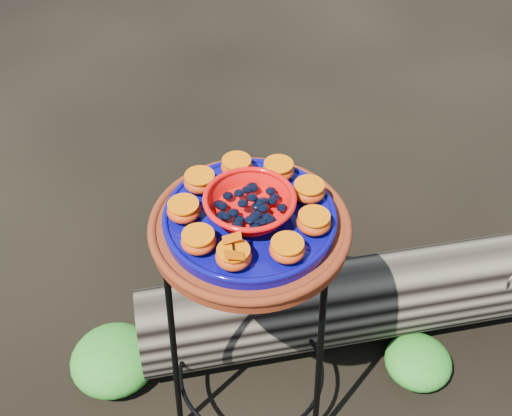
# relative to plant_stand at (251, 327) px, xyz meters

# --- Properties ---
(ground) EXTENTS (60.00, 60.00, 0.00)m
(ground) POSITION_rel_plant_stand_xyz_m (0.00, 0.00, -0.35)
(ground) COLOR black
(plant_stand) EXTENTS (0.44, 0.44, 0.70)m
(plant_stand) POSITION_rel_plant_stand_xyz_m (0.00, 0.00, 0.00)
(plant_stand) COLOR black
(plant_stand) RESTS_ON ground
(terracotta_saucer) EXTENTS (0.43, 0.43, 0.04)m
(terracotta_saucer) POSITION_rel_plant_stand_xyz_m (0.00, 0.00, 0.37)
(terracotta_saucer) COLOR maroon
(terracotta_saucer) RESTS_ON plant_stand
(cobalt_plate) EXTENTS (0.37, 0.37, 0.02)m
(cobalt_plate) POSITION_rel_plant_stand_xyz_m (0.00, 0.00, 0.40)
(cobalt_plate) COLOR #04035B
(cobalt_plate) RESTS_ON terracotta_saucer
(red_bowl) EXTENTS (0.19, 0.19, 0.05)m
(red_bowl) POSITION_rel_plant_stand_xyz_m (0.00, 0.00, 0.44)
(red_bowl) COLOR red
(red_bowl) RESTS_ON cobalt_plate
(glass_gems) EXTENTS (0.14, 0.14, 0.02)m
(glass_gems) POSITION_rel_plant_stand_xyz_m (0.00, 0.00, 0.47)
(glass_gems) COLOR black
(glass_gems) RESTS_ON red_bowl
(orange_half_0) EXTENTS (0.07, 0.07, 0.04)m
(orange_half_0) POSITION_rel_plant_stand_xyz_m (-0.02, -0.14, 0.43)
(orange_half_0) COLOR #CE480D
(orange_half_0) RESTS_ON cobalt_plate
(orange_half_1) EXTENTS (0.07, 0.07, 0.04)m
(orange_half_1) POSITION_rel_plant_stand_xyz_m (0.09, -0.11, 0.43)
(orange_half_1) COLOR #CE480D
(orange_half_1) RESTS_ON cobalt_plate
(orange_half_2) EXTENTS (0.07, 0.07, 0.04)m
(orange_half_2) POSITION_rel_plant_stand_xyz_m (0.14, -0.03, 0.43)
(orange_half_2) COLOR #CE480D
(orange_half_2) RESTS_ON cobalt_plate
(orange_half_3) EXTENTS (0.07, 0.07, 0.04)m
(orange_half_3) POSITION_rel_plant_stand_xyz_m (0.12, 0.07, 0.43)
(orange_half_3) COLOR #CE480D
(orange_half_3) RESTS_ON cobalt_plate
(orange_half_4) EXTENTS (0.07, 0.07, 0.04)m
(orange_half_4) POSITION_rel_plant_stand_xyz_m (0.05, 0.13, 0.43)
(orange_half_4) COLOR #CE480D
(orange_half_4) RESTS_ON cobalt_plate
(orange_half_5) EXTENTS (0.07, 0.07, 0.04)m
(orange_half_5) POSITION_rel_plant_stand_xyz_m (-0.05, 0.13, 0.43)
(orange_half_5) COLOR #CE480D
(orange_half_5) RESTS_ON cobalt_plate
(orange_half_6) EXTENTS (0.07, 0.07, 0.04)m
(orange_half_6) POSITION_rel_plant_stand_xyz_m (-0.12, 0.07, 0.43)
(orange_half_6) COLOR #CE480D
(orange_half_6) RESTS_ON cobalt_plate
(orange_half_7) EXTENTS (0.07, 0.07, 0.04)m
(orange_half_7) POSITION_rel_plant_stand_xyz_m (-0.14, -0.02, 0.43)
(orange_half_7) COLOR #CE480D
(orange_half_7) RESTS_ON cobalt_plate
(orange_half_8) EXTENTS (0.07, 0.07, 0.04)m
(orange_half_8) POSITION_rel_plant_stand_xyz_m (-0.09, -0.11, 0.43)
(orange_half_8) COLOR #CE480D
(orange_half_8) RESTS_ON cobalt_plate
(butterfly) EXTENTS (0.09, 0.07, 0.01)m
(butterfly) POSITION_rel_plant_stand_xyz_m (-0.02, -0.14, 0.46)
(butterfly) COLOR #B74300
(butterfly) RESTS_ON orange_half_0
(driftwood_log) EXTENTS (1.46, 0.78, 0.27)m
(driftwood_log) POSITION_rel_plant_stand_xyz_m (0.33, 0.30, -0.22)
(driftwood_log) COLOR black
(driftwood_log) RESTS_ON ground
(foliage_left) EXTENTS (0.26, 0.26, 0.13)m
(foliage_left) POSITION_rel_plant_stand_xyz_m (-0.42, 0.04, -0.29)
(foliage_left) COLOR #216C17
(foliage_left) RESTS_ON ground
(foliage_right) EXTENTS (0.20, 0.20, 0.10)m
(foliage_right) POSITION_rel_plant_stand_xyz_m (0.49, 0.15, -0.30)
(foliage_right) COLOR #216C17
(foliage_right) RESTS_ON ground
(foliage_back) EXTENTS (0.33, 0.33, 0.16)m
(foliage_back) POSITION_rel_plant_stand_xyz_m (-0.06, 0.45, -0.27)
(foliage_back) COLOR #216C17
(foliage_back) RESTS_ON ground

